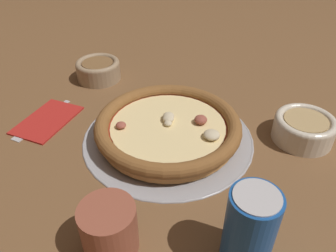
% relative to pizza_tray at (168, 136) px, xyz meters
% --- Properties ---
extents(ground_plane, '(3.00, 3.00, 0.00)m').
position_rel_pizza_tray_xyz_m(ground_plane, '(0.00, 0.00, -0.00)').
color(ground_plane, brown).
extents(pizza_tray, '(0.34, 0.34, 0.01)m').
position_rel_pizza_tray_xyz_m(pizza_tray, '(0.00, 0.00, 0.00)').
color(pizza_tray, '#9E9EA3').
rests_on(pizza_tray, ground_plane).
extents(pizza, '(0.29, 0.29, 0.04)m').
position_rel_pizza_tray_xyz_m(pizza, '(0.00, 0.00, 0.02)').
color(pizza, '#BC7F42').
rests_on(pizza, pizza_tray).
extents(bowl_near, '(0.12, 0.12, 0.05)m').
position_rel_pizza_tray_xyz_m(bowl_near, '(-0.01, 0.27, 0.02)').
color(bowl_near, beige).
rests_on(bowl_near, ground_plane).
extents(bowl_far, '(0.11, 0.11, 0.05)m').
position_rel_pizza_tray_xyz_m(bowl_far, '(-0.24, -0.20, 0.02)').
color(bowl_far, '#9E8466').
rests_on(bowl_far, ground_plane).
extents(drinking_cup, '(0.08, 0.08, 0.08)m').
position_rel_pizza_tray_xyz_m(drinking_cup, '(0.25, -0.07, 0.04)').
color(drinking_cup, brown).
rests_on(drinking_cup, ground_plane).
extents(napkin, '(0.17, 0.13, 0.01)m').
position_rel_pizza_tray_xyz_m(napkin, '(-0.04, -0.27, 0.00)').
color(napkin, '#B2231E').
rests_on(napkin, ground_plane).
extents(fork, '(0.16, 0.08, 0.00)m').
position_rel_pizza_tray_xyz_m(fork, '(-0.04, -0.28, -0.00)').
color(fork, '#B7B7BC').
rests_on(fork, ground_plane).
extents(beverage_can, '(0.07, 0.07, 0.12)m').
position_rel_pizza_tray_xyz_m(beverage_can, '(0.26, 0.12, 0.06)').
color(beverage_can, '#194C99').
rests_on(beverage_can, ground_plane).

